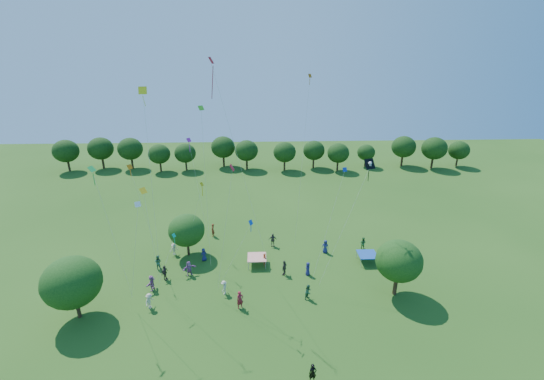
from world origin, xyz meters
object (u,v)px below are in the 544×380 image
at_px(man_in_black, 313,373).
at_px(near_tree_east, 399,261).
at_px(tent_red_stripe, 257,257).
at_px(red_high_kite, 224,110).
at_px(near_tree_north, 187,230).
at_px(tent_blue, 367,254).
at_px(pirate_kite, 369,167).
at_px(near_tree_west, 72,282).

bearing_deg(man_in_black, near_tree_east, 40.21).
height_order(tent_red_stripe, red_high_kite, red_high_kite).
relative_size(near_tree_north, man_in_black, 3.31).
distance_m(tent_blue, pirate_kite, 12.65).
distance_m(near_tree_east, tent_blue, 6.97).
xyz_separation_m(tent_blue, red_high_kite, (-16.02, -3.03, 17.63)).
xyz_separation_m(pirate_kite, red_high_kite, (-14.03, 0.29, 5.59)).
bearing_deg(pirate_kite, near_tree_north, 163.49).
distance_m(near_tree_north, red_high_kite, 17.22).
bearing_deg(tent_blue, pirate_kite, -120.96).
distance_m(near_tree_north, pirate_kite, 22.77).
bearing_deg(near_tree_north, pirate_kite, -16.51).
bearing_deg(red_high_kite, near_tree_north, 135.88).
bearing_deg(near_tree_east, red_high_kite, 169.53).
bearing_deg(near_tree_north, man_in_black, -56.23).
xyz_separation_m(near_tree_west, tent_blue, (30.23, 8.47, -2.92)).
distance_m(near_tree_west, near_tree_north, 13.91).
distance_m(near_tree_west, red_high_kite, 21.17).
xyz_separation_m(near_tree_west, pirate_kite, (28.24, 5.16, 9.12)).
relative_size(near_tree_west, near_tree_north, 1.18).
xyz_separation_m(near_tree_north, near_tree_east, (22.91, -8.75, 0.58)).
bearing_deg(pirate_kite, tent_red_stripe, 163.96).
distance_m(near_tree_east, pirate_kite, 10.02).
xyz_separation_m(man_in_black, pirate_kite, (7.00, 13.24, 12.26)).
xyz_separation_m(tent_blue, man_in_black, (-8.99, -16.56, -0.22)).
bearing_deg(near_tree_north, red_high_kite, -44.12).
height_order(near_tree_east, tent_red_stripe, near_tree_east).
height_order(near_tree_west, near_tree_east, near_tree_west).
distance_m(near_tree_north, near_tree_east, 24.53).
xyz_separation_m(near_tree_east, man_in_black, (-10.14, -10.36, -3.19)).
bearing_deg(tent_blue, red_high_kite, -169.30).
height_order(near_tree_west, near_tree_north, near_tree_west).
bearing_deg(tent_blue, near_tree_north, 173.32).
xyz_separation_m(tent_blue, pirate_kite, (-1.99, -3.31, 12.04)).
relative_size(near_tree_east, man_in_black, 3.75).
relative_size(tent_red_stripe, pirate_kite, 0.18).
distance_m(near_tree_west, man_in_black, 22.95).
height_order(near_tree_east, red_high_kite, red_high_kite).
bearing_deg(near_tree_north, near_tree_east, -20.89).
bearing_deg(near_tree_west, tent_red_stripe, 26.27).
distance_m(near_tree_west, pirate_kite, 30.12).
bearing_deg(near_tree_north, near_tree_west, -127.54).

